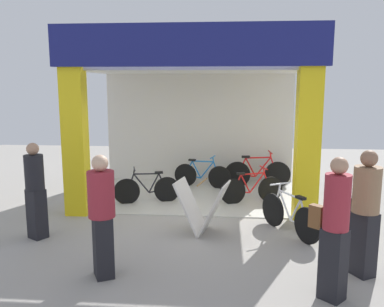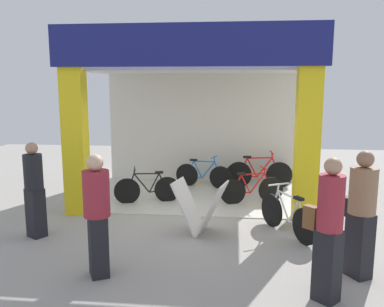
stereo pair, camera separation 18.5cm
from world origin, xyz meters
TOP-DOWN VIEW (x-y plane):
  - ground_plane at (0.00, 0.00)m, footprint 17.94×17.94m
  - shop_facade at (0.00, 1.53)m, footprint 5.17×3.41m
  - bicycle_inside_0 at (0.13, 2.32)m, footprint 1.46×0.47m
  - bicycle_inside_1 at (-1.00, 0.85)m, footprint 1.42×0.48m
  - bicycle_inside_2 at (1.31, 1.05)m, footprint 1.40×0.53m
  - bicycle_inside_3 at (1.53, 2.48)m, footprint 1.69×0.46m
  - bicycle_parked_0 at (1.85, -0.81)m, footprint 0.81×1.39m
  - sandwich_board_sign at (0.32, -0.87)m, footprint 1.01×0.78m
  - pedestrian_0 at (-0.94, -2.63)m, footprint 0.49×0.49m
  - pedestrian_1 at (2.62, -2.29)m, footprint 0.49×0.59m
  - pedestrian_2 at (-2.49, -1.33)m, footprint 0.44×0.44m
  - pedestrian_3 at (2.04, -2.99)m, footprint 0.50×0.50m

SIDE VIEW (x-z plane):
  - ground_plane at x=0.00m, z-range 0.00..0.00m
  - bicycle_inside_2 at x=1.31m, z-range -0.08..0.72m
  - bicycle_inside_1 at x=-1.00m, z-range -0.08..0.72m
  - bicycle_inside_0 at x=0.13m, z-range -0.08..0.74m
  - bicycle_parked_0 at x=1.85m, z-range -0.09..0.78m
  - bicycle_inside_3 at x=1.53m, z-range -0.09..0.84m
  - sandwich_board_sign at x=0.32m, z-range 0.00..0.95m
  - pedestrian_2 at x=-2.49m, z-range 0.02..1.68m
  - pedestrian_0 at x=-0.94m, z-range 0.04..1.74m
  - pedestrian_3 at x=2.04m, z-range 0.02..1.81m
  - pedestrian_1 at x=2.62m, z-range 0.04..1.80m
  - shop_facade at x=0.00m, z-range 0.11..3.83m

